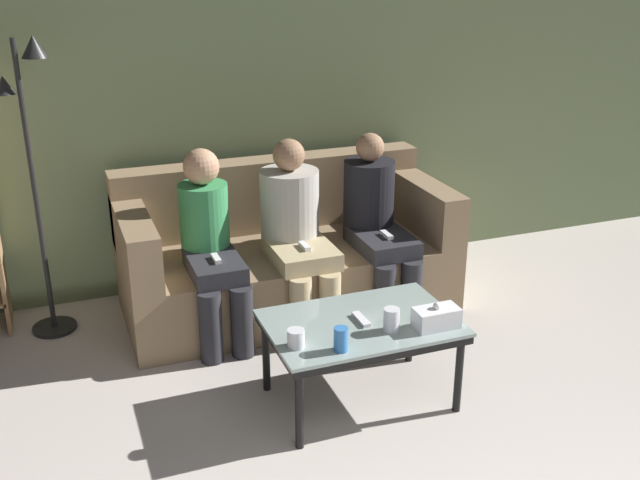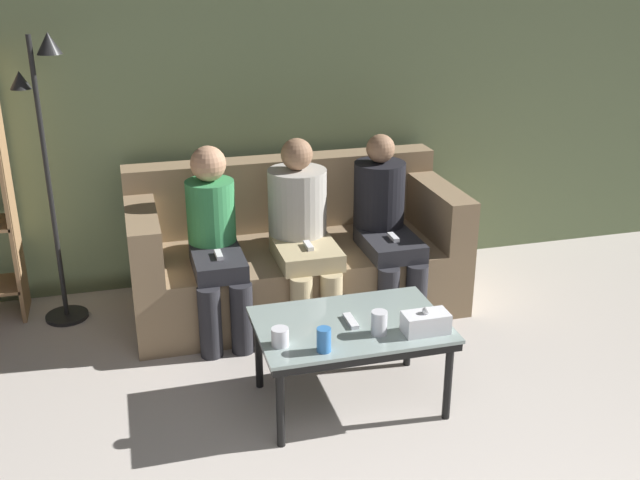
% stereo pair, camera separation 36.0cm
% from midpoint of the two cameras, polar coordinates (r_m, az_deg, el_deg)
% --- Properties ---
extents(wall_back, '(12.00, 0.06, 2.60)m').
position_cam_midpoint_polar(wall_back, '(5.01, -1.49, 11.42)').
color(wall_back, '#60704C').
rests_on(wall_back, ground_plane).
extents(couch, '(2.05, 0.92, 0.90)m').
position_cam_midpoint_polar(couch, '(4.80, 0.13, -1.17)').
color(couch, '#897051').
rests_on(couch, ground_plane).
extents(coffee_table, '(0.93, 0.62, 0.45)m').
position_cam_midpoint_polar(coffee_table, '(3.73, 5.14, -6.98)').
color(coffee_table, '#8C9E99').
rests_on(coffee_table, ground_plane).
extents(cup_near_left, '(0.08, 0.08, 0.12)m').
position_cam_midpoint_polar(cup_near_left, '(3.60, 7.41, -6.34)').
color(cup_near_left, silver).
rests_on(cup_near_left, coffee_table).
extents(cup_near_right, '(0.07, 0.07, 0.12)m').
position_cam_midpoint_polar(cup_near_right, '(3.43, 3.33, -7.67)').
color(cup_near_right, '#3372BF').
rests_on(cup_near_right, coffee_table).
extents(cup_far_center, '(0.08, 0.08, 0.09)m').
position_cam_midpoint_polar(cup_far_center, '(3.48, -0.08, -7.46)').
color(cup_far_center, silver).
rests_on(cup_far_center, coffee_table).
extents(tissue_box, '(0.22, 0.12, 0.13)m').
position_cam_midpoint_polar(tissue_box, '(3.65, 10.89, -6.24)').
color(tissue_box, white).
rests_on(tissue_box, coffee_table).
extents(game_remote, '(0.04, 0.15, 0.02)m').
position_cam_midpoint_polar(game_remote, '(3.70, 5.17, -6.23)').
color(game_remote, white).
rests_on(game_remote, coffee_table).
extents(standing_lamp, '(0.31, 0.26, 1.74)m').
position_cam_midpoint_polar(standing_lamp, '(4.56, -17.94, 6.38)').
color(standing_lamp, black).
rests_on(standing_lamp, ground_plane).
extents(seated_person_left_end, '(0.31, 0.66, 1.11)m').
position_cam_midpoint_polar(seated_person_left_end, '(4.38, -5.71, 0.09)').
color(seated_person_left_end, '#28282D').
rests_on(seated_person_left_end, ground_plane).
extents(seated_person_mid_left, '(0.36, 0.69, 1.12)m').
position_cam_midpoint_polar(seated_person_mid_left, '(4.51, 0.85, 1.04)').
color(seated_person_mid_left, tan).
rests_on(seated_person_mid_left, ground_plane).
extents(seated_person_mid_right, '(0.32, 0.68, 1.11)m').
position_cam_midpoint_polar(seated_person_mid_right, '(4.67, 7.16, 1.41)').
color(seated_person_mid_right, '#28282D').
rests_on(seated_person_mid_right, ground_plane).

